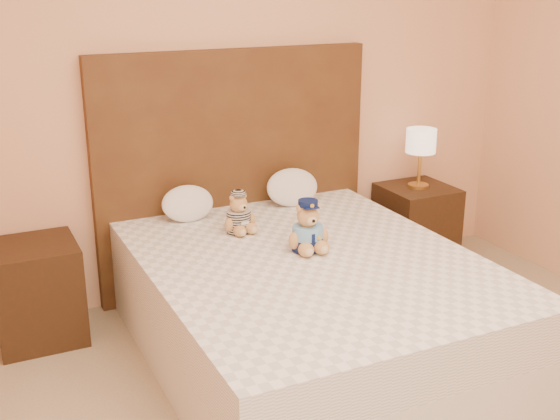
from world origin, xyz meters
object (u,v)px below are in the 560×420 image
object	(u,v)px
nightstand_right	(416,225)
teddy_police	(308,226)
lamp	(421,144)
pillow_left	(188,202)
pillow_right	(292,186)
bed	(309,307)
teddy_prisoner	(239,213)
nightstand_left	(37,292)

from	to	relation	value
nightstand_right	teddy_police	world-z (taller)	teddy_police
lamp	pillow_left	world-z (taller)	lamp
teddy_police	pillow_right	size ratio (longest dim) A/B	0.78
bed	pillow_right	world-z (taller)	pillow_right
pillow_right	lamp	bearing A→B (deg)	-1.83
teddy_prisoner	lamp	bearing A→B (deg)	1.25
nightstand_left	teddy_prisoner	world-z (taller)	teddy_prisoner
nightstand_right	teddy_prisoner	distance (m)	1.51
nightstand_left	bed	bearing A→B (deg)	-32.62
pillow_left	lamp	bearing A→B (deg)	-1.06
pillow_right	nightstand_left	bearing A→B (deg)	-178.90
bed	teddy_police	bearing A→B (deg)	69.97
teddy_police	teddy_prisoner	world-z (taller)	teddy_police
teddy_prisoner	teddy_police	bearing A→B (deg)	-72.48
nightstand_right	pillow_right	size ratio (longest dim) A/B	1.60
pillow_left	nightstand_right	bearing A→B (deg)	-1.06
lamp	nightstand_right	bearing A→B (deg)	0.00
teddy_police	nightstand_left	bearing A→B (deg)	154.51
pillow_left	teddy_prisoner	bearing A→B (deg)	-59.30
nightstand_left	teddy_prisoner	size ratio (longest dim) A/B	2.42
bed	teddy_police	distance (m)	0.42
nightstand_left	pillow_left	distance (m)	0.96
bed	lamp	size ratio (longest dim) A/B	5.00
nightstand_right	teddy_prisoner	bearing A→B (deg)	-168.54
lamp	pillow_left	xyz separation A→B (m)	(-1.62, 0.03, -0.19)
nightstand_right	teddy_police	size ratio (longest dim) A/B	2.04
teddy_police	pillow_left	world-z (taller)	teddy_police
nightstand_left	pillow_left	xyz separation A→B (m)	(0.88, 0.03, 0.38)
nightstand_left	nightstand_right	distance (m)	2.50
lamp	nightstand_left	bearing A→B (deg)	180.00
nightstand_right	lamp	bearing A→B (deg)	180.00
bed	pillow_right	xyz separation A→B (m)	(0.31, 0.83, 0.40)
bed	pillow_right	bearing A→B (deg)	69.39
teddy_police	pillow_right	bearing A→B (deg)	72.34
pillow_right	pillow_left	bearing A→B (deg)	180.00
teddy_prisoner	pillow_right	bearing A→B (deg)	22.88
bed	pillow_left	world-z (taller)	pillow_left
nightstand_left	pillow_right	bearing A→B (deg)	1.10
nightstand_left	teddy_police	xyz separation A→B (m)	(1.29, -0.70, 0.41)
lamp	teddy_prisoner	size ratio (longest dim) A/B	1.76
bed	pillow_left	bearing A→B (deg)	113.93
nightstand_left	teddy_prisoner	distance (m)	1.18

